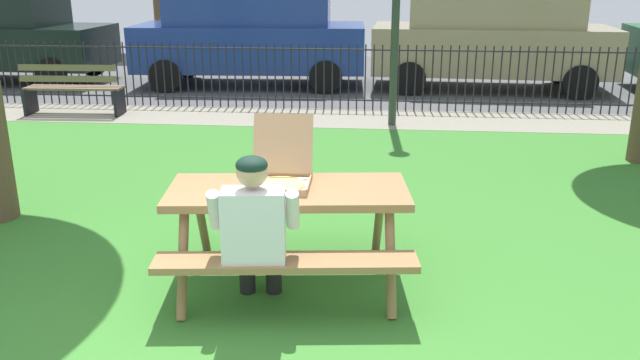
{
  "coord_description": "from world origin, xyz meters",
  "views": [
    {
      "loc": [
        1.2,
        -3.44,
        2.35
      ],
      "look_at": [
        0.73,
        1.44,
        0.75
      ],
      "focal_mm": 36.73,
      "sensor_mm": 36.0,
      "label": 1
    }
  ],
  "objects_px": {
    "pizza_box_open": "(281,172)",
    "parked_car_center": "(251,31)",
    "picnic_table_foreground": "(288,210)",
    "parked_car_left": "(1,34)",
    "parked_car_right": "(492,34)",
    "adult_at_table": "(255,227)",
    "park_bench_left": "(73,90)"
  },
  "relations": [
    {
      "from": "pizza_box_open",
      "to": "parked_car_center",
      "type": "bearing_deg",
      "value": 102.58
    },
    {
      "from": "picnic_table_foreground",
      "to": "parked_car_left",
      "type": "bearing_deg",
      "value": 129.97
    },
    {
      "from": "parked_car_left",
      "to": "parked_car_center",
      "type": "distance_m",
      "value": 5.35
    },
    {
      "from": "parked_car_right",
      "to": "parked_car_left",
      "type": "bearing_deg",
      "value": 179.99
    },
    {
      "from": "picnic_table_foreground",
      "to": "parked_car_center",
      "type": "xyz_separation_m",
      "value": [
        -2.01,
        8.78,
        0.5
      ]
    },
    {
      "from": "picnic_table_foreground",
      "to": "adult_at_table",
      "type": "relative_size",
      "value": 1.64
    },
    {
      "from": "adult_at_table",
      "to": "parked_car_center",
      "type": "bearing_deg",
      "value": 101.26
    },
    {
      "from": "pizza_box_open",
      "to": "parked_car_left",
      "type": "xyz_separation_m",
      "value": [
        -7.29,
        8.68,
        0.14
      ]
    },
    {
      "from": "adult_at_table",
      "to": "parked_car_center",
      "type": "xyz_separation_m",
      "value": [
        -1.85,
        9.3,
        0.44
      ]
    },
    {
      "from": "picnic_table_foreground",
      "to": "park_bench_left",
      "type": "distance_m",
      "value": 7.19
    },
    {
      "from": "park_bench_left",
      "to": "parked_car_right",
      "type": "distance_m",
      "value": 7.87
    },
    {
      "from": "parked_car_center",
      "to": "adult_at_table",
      "type": "bearing_deg",
      "value": -78.74
    },
    {
      "from": "adult_at_table",
      "to": "parked_car_right",
      "type": "bearing_deg",
      "value": 72.33
    },
    {
      "from": "parked_car_left",
      "to": "parked_car_right",
      "type": "height_order",
      "value": "parked_car_right"
    },
    {
      "from": "parked_car_left",
      "to": "parked_car_right",
      "type": "distance_m",
      "value": 10.17
    },
    {
      "from": "pizza_box_open",
      "to": "park_bench_left",
      "type": "distance_m",
      "value": 7.08
    },
    {
      "from": "adult_at_table",
      "to": "park_bench_left",
      "type": "distance_m",
      "value": 7.52
    },
    {
      "from": "parked_car_left",
      "to": "parked_car_center",
      "type": "relative_size",
      "value": 0.95
    },
    {
      "from": "adult_at_table",
      "to": "parked_car_center",
      "type": "height_order",
      "value": "parked_car_center"
    },
    {
      "from": "pizza_box_open",
      "to": "adult_at_table",
      "type": "distance_m",
      "value": 0.66
    },
    {
      "from": "park_bench_left",
      "to": "parked_car_right",
      "type": "height_order",
      "value": "parked_car_right"
    },
    {
      "from": "picnic_table_foreground",
      "to": "parked_car_center",
      "type": "distance_m",
      "value": 9.02
    },
    {
      "from": "adult_at_table",
      "to": "parked_car_left",
      "type": "bearing_deg",
      "value": 127.76
    },
    {
      "from": "parked_car_left",
      "to": "adult_at_table",
      "type": "bearing_deg",
      "value": -52.24
    },
    {
      "from": "picnic_table_foreground",
      "to": "parked_car_center",
      "type": "relative_size",
      "value": 0.42
    },
    {
      "from": "pizza_box_open",
      "to": "parked_car_right",
      "type": "height_order",
      "value": "parked_car_right"
    },
    {
      "from": "pizza_box_open",
      "to": "park_bench_left",
      "type": "xyz_separation_m",
      "value": [
        -4.33,
        5.58,
        -0.45
      ]
    },
    {
      "from": "pizza_box_open",
      "to": "parked_car_right",
      "type": "xyz_separation_m",
      "value": [
        2.88,
        8.68,
        0.23
      ]
    },
    {
      "from": "picnic_table_foreground",
      "to": "parked_car_right",
      "type": "bearing_deg",
      "value": 72.27
    },
    {
      "from": "pizza_box_open",
      "to": "parked_car_center",
      "type": "xyz_separation_m",
      "value": [
        -1.94,
        8.68,
        0.23
      ]
    },
    {
      "from": "pizza_box_open",
      "to": "parked_car_center",
      "type": "distance_m",
      "value": 8.9
    },
    {
      "from": "parked_car_left",
      "to": "parked_car_right",
      "type": "bearing_deg",
      "value": -0.01
    }
  ]
}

